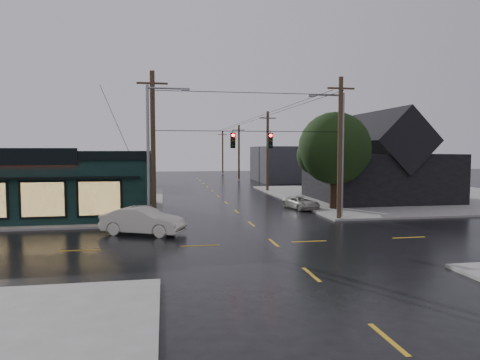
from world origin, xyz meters
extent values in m
plane|color=black|center=(0.00, 0.00, 0.00)|extent=(160.00, 160.00, 0.00)
cube|color=gray|center=(-20.00, 20.00, 0.07)|extent=(28.00, 28.00, 0.15)
cube|color=gray|center=(20.00, 20.00, 0.07)|extent=(28.00, 28.00, 0.15)
cube|color=black|center=(-15.00, 13.00, 2.25)|extent=(16.00, 12.00, 4.20)
cube|color=black|center=(-15.00, 13.00, 4.65)|extent=(16.30, 12.30, 0.60)
cube|color=#FF1E14|center=(-15.00, 6.89, 4.60)|extent=(7.00, 0.16, 0.90)
cube|color=black|center=(15.00, 17.00, 2.40)|extent=(12.00, 11.00, 4.50)
cylinder|color=black|center=(8.18, 11.49, 1.99)|extent=(0.70, 0.70, 3.67)
sphere|color=black|center=(8.18, 11.49, 5.18)|extent=(6.01, 6.01, 6.01)
cylinder|color=black|center=(0.00, 6.50, 6.30)|extent=(13.00, 0.04, 0.04)
cube|color=#372E28|center=(-14.00, 40.00, 2.20)|extent=(12.00, 10.00, 4.40)
cube|color=#2B2C31|center=(16.00, 45.00, 2.80)|extent=(14.00, 12.00, 5.60)
imported|color=beige|center=(-7.09, 3.67, 0.81)|extent=(5.22, 3.55, 1.63)
imported|color=#B3B1A6|center=(5.69, 12.60, 0.55)|extent=(2.65, 4.25, 1.10)
camera|label=1|loc=(-5.81, -22.17, 5.01)|focal=32.00mm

